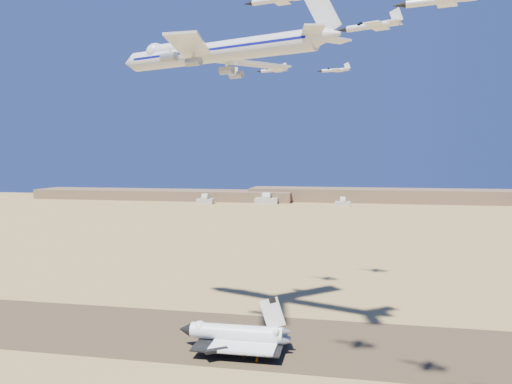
% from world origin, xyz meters
% --- Properties ---
extents(ground, '(1200.00, 1200.00, 0.00)m').
position_xyz_m(ground, '(0.00, 0.00, 0.00)').
color(ground, '#A8884A').
rests_on(ground, ground).
extents(runway, '(600.00, 50.00, 0.06)m').
position_xyz_m(runway, '(0.00, 0.00, 0.03)').
color(runway, '#4D3B26').
rests_on(runway, ground).
extents(ridgeline, '(960.00, 90.00, 18.00)m').
position_xyz_m(ridgeline, '(65.32, 527.31, 7.63)').
color(ridgeline, brown).
rests_on(ridgeline, ground).
extents(hangars, '(200.50, 29.50, 30.00)m').
position_xyz_m(hangars, '(-64.00, 478.43, 4.83)').
color(hangars, beige).
rests_on(hangars, ground).
extents(shuttle, '(37.02, 22.65, 18.29)m').
position_xyz_m(shuttle, '(16.22, -10.27, 4.92)').
color(shuttle, white).
rests_on(shuttle, runway).
extents(carrier_747, '(86.51, 64.05, 21.80)m').
position_xyz_m(carrier_747, '(4.26, 3.19, 98.61)').
color(carrier_747, silver).
extents(crew_a, '(0.63, 0.76, 1.78)m').
position_xyz_m(crew_a, '(20.42, -17.10, 0.95)').
color(crew_a, '#DC600C').
rests_on(crew_a, runway).
extents(crew_b, '(0.49, 0.83, 1.71)m').
position_xyz_m(crew_b, '(25.10, -19.74, 0.91)').
color(crew_b, '#DC600C').
rests_on(crew_b, runway).
extents(crew_c, '(1.18, 1.22, 1.91)m').
position_xyz_m(crew_c, '(25.26, -18.91, 1.02)').
color(crew_c, '#DC600C').
rests_on(crew_c, runway).
extents(chase_jet_a, '(14.61, 8.38, 3.70)m').
position_xyz_m(chase_jet_a, '(34.11, -44.48, 100.36)').
color(chase_jet_a, silver).
extents(chase_jet_b, '(14.17, 8.37, 3.64)m').
position_xyz_m(chase_jet_b, '(56.65, -53.63, 90.93)').
color(chase_jet_b, silver).
extents(chase_jet_c, '(14.82, 8.50, 3.75)m').
position_xyz_m(chase_jet_c, '(67.99, -67.99, 91.26)').
color(chase_jet_c, silver).
extents(chase_jet_d, '(14.08, 8.06, 3.56)m').
position_xyz_m(chase_jet_d, '(19.45, 45.22, 99.17)').
color(chase_jet_d, silver).
extents(chase_jet_e, '(15.55, 8.77, 3.91)m').
position_xyz_m(chase_jet_e, '(44.20, 67.55, 102.19)').
color(chase_jet_e, silver).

